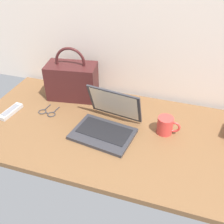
{
  "coord_description": "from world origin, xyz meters",
  "views": [
    {
      "loc": [
        0.29,
        -1.01,
        0.92
      ],
      "look_at": [
        -0.03,
        0.0,
        0.15
      ],
      "focal_mm": 41.24,
      "sensor_mm": 36.0,
      "label": 1
    }
  ],
  "objects_px": {
    "remote_control_near": "(11,111)",
    "handbag": "(72,80)",
    "laptop": "(107,123)",
    "coffee_mug": "(166,125)",
    "eyeglasses": "(47,113)"
  },
  "relations": [
    {
      "from": "coffee_mug",
      "to": "remote_control_near",
      "type": "distance_m",
      "value": 0.89
    },
    {
      "from": "laptop",
      "to": "remote_control_near",
      "type": "bearing_deg",
      "value": -177.48
    },
    {
      "from": "eyeglasses",
      "to": "handbag",
      "type": "height_order",
      "value": "handbag"
    },
    {
      "from": "remote_control_near",
      "to": "eyeglasses",
      "type": "xyz_separation_m",
      "value": [
        0.2,
        0.06,
        -0.01
      ]
    },
    {
      "from": "coffee_mug",
      "to": "remote_control_near",
      "type": "height_order",
      "value": "coffee_mug"
    },
    {
      "from": "remote_control_near",
      "to": "laptop",
      "type": "bearing_deg",
      "value": 2.52
    },
    {
      "from": "laptop",
      "to": "coffee_mug",
      "type": "bearing_deg",
      "value": 13.87
    },
    {
      "from": "laptop",
      "to": "eyeglasses",
      "type": "bearing_deg",
      "value": 174.47
    },
    {
      "from": "remote_control_near",
      "to": "eyeglasses",
      "type": "relative_size",
      "value": 1.42
    },
    {
      "from": "eyeglasses",
      "to": "coffee_mug",
      "type": "bearing_deg",
      "value": 3.07
    },
    {
      "from": "laptop",
      "to": "eyeglasses",
      "type": "relative_size",
      "value": 2.96
    },
    {
      "from": "laptop",
      "to": "coffee_mug",
      "type": "xyz_separation_m",
      "value": [
        0.3,
        0.07,
        0.0
      ]
    },
    {
      "from": "remote_control_near",
      "to": "handbag",
      "type": "height_order",
      "value": "handbag"
    },
    {
      "from": "handbag",
      "to": "remote_control_near",
      "type": "bearing_deg",
      "value": -134.5
    },
    {
      "from": "laptop",
      "to": "remote_control_near",
      "type": "distance_m",
      "value": 0.59
    }
  ]
}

